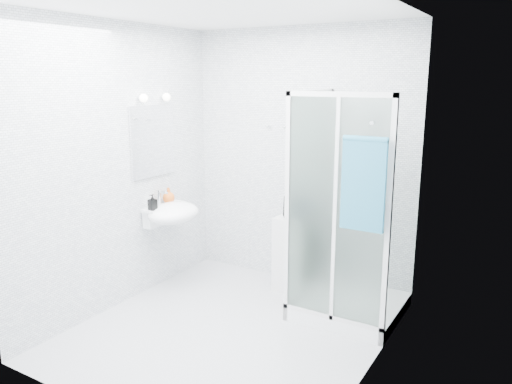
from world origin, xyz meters
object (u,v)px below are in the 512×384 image
Objects in this scene: shampoo_bottle_a at (289,203)px; soap_dispenser_black at (153,202)px; shower_enclosure at (339,268)px; storage_cabinet at (293,253)px; hand_towel at (363,182)px; shampoo_bottle_b at (298,205)px; wall_basin at (171,213)px; soap_dispenser_orange at (169,195)px.

soap_dispenser_black is at bearing -144.61° from shampoo_bottle_a.
storage_cabinet is at bearing 154.50° from shower_enclosure.
shower_enclosure is at bearing 128.41° from hand_towel.
shampoo_bottle_b is (-0.90, 0.73, -0.46)m from hand_towel.
wall_basin is 0.22m from soap_dispenser_orange.
soap_dispenser_orange is at bearing -157.55° from shampoo_bottle_a.
shower_enclosure is at bearing -22.47° from storage_cabinet.
soap_dispenser_orange is at bearing 174.74° from hand_towel.
storage_cabinet is 4.81× the size of soap_dispenser_orange.
hand_towel is (1.97, -0.09, 0.54)m from wall_basin.
shampoo_bottle_a reaches higher than soap_dispenser_orange.
hand_towel is at bearing -51.59° from shower_enclosure.
soap_dispenser_orange reaches higher than storage_cabinet.
hand_towel is 2.44× the size of shampoo_bottle_a.
shampoo_bottle_a is 0.11m from shampoo_bottle_b.
storage_cabinet is 4.95× the size of soap_dispenser_black.
hand_towel is at bearing -33.69° from storage_cabinet.
hand_towel is 1.25m from shampoo_bottle_b.
shower_enclosure is at bearing -21.75° from shampoo_bottle_a.
shower_enclosure is 2.75× the size of hand_towel.
soap_dispenser_orange is at bearing -153.82° from storage_cabinet.
hand_towel reaches higher than soap_dispenser_orange.
wall_basin is 0.25m from soap_dispenser_black.
hand_towel reaches higher than storage_cabinet.
soap_dispenser_black reaches higher than storage_cabinet.
hand_towel is 4.76× the size of soap_dispenser_black.
shower_enclosure is at bearing 10.81° from wall_basin.
shampoo_bottle_a is 1.95× the size of soap_dispenser_black.
shower_enclosure reaches higher than soap_dispenser_orange.
shower_enclosure reaches higher than hand_towel.
shampoo_bottle_b is (0.03, 0.04, 0.50)m from storage_cabinet.
soap_dispenser_orange is at bearing -155.67° from shampoo_bottle_b.
soap_dispenser_orange is at bearing 138.47° from wall_basin.
shampoo_bottle_b is (-0.58, 0.33, 0.43)m from shower_enclosure.
wall_basin is at bearing -146.84° from storage_cabinet.
shampoo_bottle_b is 1.32m from soap_dispenser_orange.
shampoo_bottle_b is at bearing 140.63° from hand_towel.
soap_dispenser_orange is (-2.09, 0.19, -0.39)m from hand_towel.
storage_cabinet is 0.50m from shampoo_bottle_b.
hand_towel is at bearing -2.47° from wall_basin.
hand_towel reaches higher than soap_dispenser_black.
soap_dispenser_orange is (-1.17, -0.50, 0.56)m from storage_cabinet.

